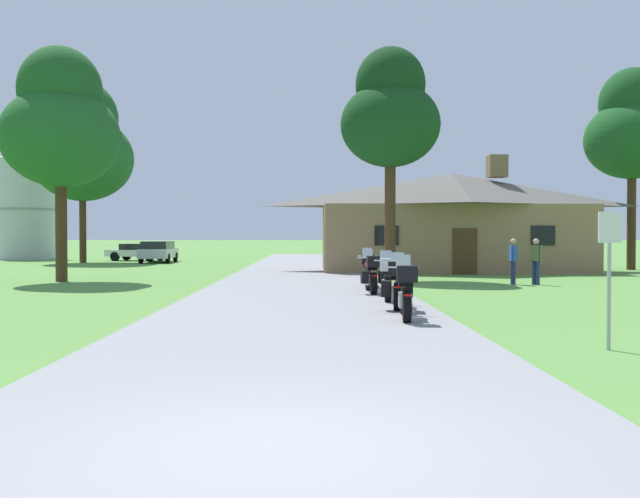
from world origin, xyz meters
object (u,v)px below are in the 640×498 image
at_px(metal_silo_distant, 27,203).
at_px(parked_silver_suv_far_left, 158,251).
at_px(metal_signpost_roadside, 609,263).
at_px(tree_left_near, 61,124).
at_px(bystander_olive_shirt_near_lodge, 536,259).
at_px(bystander_blue_shirt_beside_signpost, 513,259).
at_px(tree_right_of_lodge, 632,129).
at_px(motorcycle_orange_farthest_in_row, 368,271).
at_px(motorcycle_blue_third_in_row, 387,279).
at_px(tree_by_lodge_front, 390,114).
at_px(tree_left_far, 82,146).
at_px(parked_white_sedan_far_left, 138,252).
at_px(motorcycle_yellow_nearest_to_camera, 405,292).
at_px(motorcycle_white_second_in_row, 397,285).
at_px(motorcycle_red_fourth_in_row, 372,275).

distance_m(metal_silo_distant, parked_silver_suv_far_left, 14.11).
relative_size(metal_signpost_roadside, tree_left_near, 0.24).
distance_m(bystander_olive_shirt_near_lodge, bystander_blue_shirt_beside_signpost, 0.79).
bearing_deg(tree_right_of_lodge, motorcycle_orange_farthest_in_row, -138.92).
relative_size(motorcycle_blue_third_in_row, metal_silo_distant, 0.24).
distance_m(motorcycle_blue_third_in_row, tree_by_lodge_front, 11.24).
distance_m(motorcycle_blue_third_in_row, motorcycle_orange_farthest_in_row, 4.24).
height_order(tree_left_near, parked_silver_suv_far_left, tree_left_near).
distance_m(bystander_olive_shirt_near_lodge, tree_by_lodge_front, 8.14).
bearing_deg(motorcycle_blue_third_in_row, tree_by_lodge_front, 87.04).
height_order(bystander_blue_shirt_beside_signpost, tree_left_far, tree_left_far).
xyz_separation_m(motorcycle_blue_third_in_row, tree_by_lodge_front, (1.18, 9.40, 6.04)).
xyz_separation_m(motorcycle_orange_farthest_in_row, parked_white_sedan_far_left, (-14.05, 26.11, 0.02)).
height_order(tree_left_far, parked_silver_suv_far_left, tree_left_far).
bearing_deg(motorcycle_orange_farthest_in_row, metal_silo_distant, 131.78).
bearing_deg(metal_signpost_roadside, parked_silver_suv_far_left, 112.78).
height_order(tree_left_far, metal_silo_distant, tree_left_far).
xyz_separation_m(metal_signpost_roadside, tree_by_lodge_front, (-1.39, 17.09, 5.31)).
xyz_separation_m(tree_right_of_lodge, parked_white_sedan_far_left, (-28.81, 13.24, -6.63)).
relative_size(motorcycle_yellow_nearest_to_camera, tree_left_far, 0.18).
xyz_separation_m(motorcycle_orange_farthest_in_row, tree_by_lodge_front, (1.33, 5.16, 6.04)).
relative_size(motorcycle_yellow_nearest_to_camera, parked_silver_suv_far_left, 0.45).
relative_size(tree_left_near, metal_silo_distant, 1.06).
distance_m(motorcycle_yellow_nearest_to_camera, parked_white_sedan_far_left, 37.29).
bearing_deg(motorcycle_white_second_in_row, bystander_blue_shirt_beside_signpost, 66.00).
distance_m(motorcycle_white_second_in_row, tree_right_of_lodge, 25.08).
distance_m(motorcycle_yellow_nearest_to_camera, parked_silver_suv_far_left, 33.34).
bearing_deg(bystander_blue_shirt_beside_signpost, parked_white_sedan_far_left, 43.16).
bearing_deg(motorcycle_yellow_nearest_to_camera, tree_right_of_lodge, 60.32).
bearing_deg(metal_signpost_roadside, parked_white_sedan_far_left, 113.80).
bearing_deg(motorcycle_yellow_nearest_to_camera, parked_white_sedan_far_left, 117.21).
bearing_deg(metal_silo_distant, motorcycle_yellow_nearest_to_camera, -58.58).
height_order(tree_left_near, tree_by_lodge_front, tree_by_lodge_front).
bearing_deg(motorcycle_blue_third_in_row, tree_right_of_lodge, 53.70).
bearing_deg(tree_left_far, bystander_olive_shirt_near_lodge, -41.92).
relative_size(bystander_olive_shirt_near_lodge, parked_silver_suv_far_left, 0.36).
distance_m(tree_left_near, tree_right_of_lodge, 27.67).
xyz_separation_m(motorcycle_blue_third_in_row, metal_signpost_roadside, (2.57, -7.69, 0.73)).
height_order(metal_signpost_roadside, tree_left_far, tree_left_far).
bearing_deg(tree_left_near, motorcycle_white_second_in_row, -42.32).
xyz_separation_m(bystander_blue_shirt_beside_signpost, tree_right_of_lodge, (9.30, 10.62, 6.34)).
distance_m(bystander_blue_shirt_beside_signpost, tree_by_lodge_front, 7.64).
distance_m(tree_by_lodge_front, parked_silver_suv_far_left, 22.74).
relative_size(bystander_blue_shirt_beside_signpost, parked_silver_suv_far_left, 0.36).
bearing_deg(tree_by_lodge_front, motorcycle_red_fourth_in_row, -100.92).
xyz_separation_m(tree_left_far, tree_by_lodge_front, (18.10, -17.54, -0.93)).
bearing_deg(motorcycle_white_second_in_row, tree_left_near, 145.20).
bearing_deg(motorcycle_red_fourth_in_row, parked_silver_suv_far_left, 113.52).
distance_m(metal_signpost_roadside, metal_silo_distant, 49.51).
distance_m(motorcycle_white_second_in_row, tree_left_near, 16.67).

